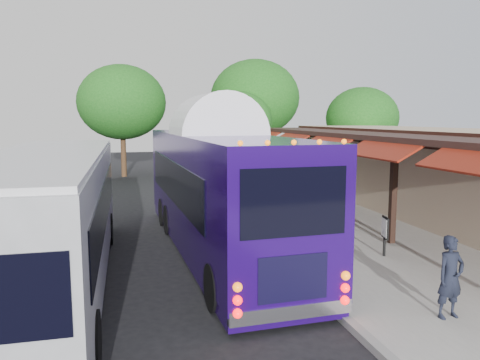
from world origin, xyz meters
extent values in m
plane|color=black|center=(0.00, 0.00, 0.00)|extent=(90.00, 90.00, 0.00)
cube|color=#9E9B93|center=(5.00, 4.00, 0.07)|extent=(10.00, 40.00, 0.15)
cube|color=gray|center=(0.05, 4.00, 0.07)|extent=(0.20, 40.00, 0.16)
cube|color=tan|center=(8.50, 4.00, 1.80)|extent=(5.00, 20.00, 3.60)
cube|color=black|center=(5.98, 4.00, 3.30)|extent=(0.06, 20.00, 0.60)
cube|color=#331E19|center=(4.90, 4.00, 3.40)|extent=(2.60, 20.00, 0.18)
cube|color=maroon|center=(3.35, -4.00, 3.15)|extent=(1.00, 3.20, 0.57)
cube|color=black|center=(3.78, 0.00, 1.80)|extent=(0.18, 0.18, 3.16)
cube|color=maroon|center=(3.35, 0.00, 3.15)|extent=(1.00, 3.20, 0.57)
cube|color=black|center=(3.78, 4.00, 1.80)|extent=(0.18, 0.18, 3.16)
cube|color=maroon|center=(3.35, 4.00, 3.15)|extent=(1.00, 3.20, 0.57)
cube|color=black|center=(3.78, 8.00, 1.80)|extent=(0.18, 0.18, 3.16)
cube|color=maroon|center=(3.35, 8.00, 3.15)|extent=(1.00, 3.20, 0.57)
cube|color=black|center=(3.78, 12.00, 1.80)|extent=(0.18, 0.18, 3.16)
cube|color=maroon|center=(3.35, 12.00, 3.15)|extent=(1.00, 3.20, 0.57)
sphere|color=#1C6A9B|center=(4.20, -2.00, 2.88)|extent=(0.26, 0.26, 0.26)
sphere|color=#1C6A9B|center=(4.20, 3.00, 2.88)|extent=(0.26, 0.26, 0.26)
sphere|color=#1C6A9B|center=(4.20, 8.00, 2.88)|extent=(0.26, 0.26, 0.26)
cube|color=#1F0754|center=(-1.45, 1.29, 2.01)|extent=(3.15, 12.01, 3.12)
cube|color=#1F0754|center=(-1.45, 1.29, 0.30)|extent=(3.10, 11.89, 0.35)
ellipsoid|color=white|center=(-1.45, 1.29, 3.55)|extent=(3.14, 11.77, 0.56)
cube|color=black|center=(-1.45, -4.67, 2.53)|extent=(2.07, 0.14, 1.29)
cube|color=silver|center=(-1.45, -4.60, 0.42)|extent=(2.48, 0.31, 0.28)
sphere|color=#FF0C0C|center=(-2.54, -4.69, 0.67)|extent=(0.18, 0.18, 0.18)
sphere|color=#FF0C0C|center=(-0.36, -4.69, 0.67)|extent=(0.18, 0.18, 0.18)
cylinder|color=black|center=(-2.59, -3.23, 0.52)|extent=(0.35, 1.05, 1.03)
cylinder|color=black|center=(-0.31, -3.23, 0.52)|extent=(0.35, 1.05, 1.03)
cylinder|color=black|center=(-2.59, 5.09, 0.52)|extent=(0.35, 1.05, 1.03)
cylinder|color=black|center=(-0.31, 5.09, 0.52)|extent=(0.35, 1.05, 1.03)
cube|color=gray|center=(-5.96, -0.94, 1.77)|extent=(2.68, 12.15, 2.80)
cube|color=black|center=(-4.63, -0.94, 2.01)|extent=(0.06, 10.32, 1.06)
cube|color=silver|center=(-5.96, -0.94, 3.21)|extent=(2.63, 11.90, 0.11)
cylinder|color=black|center=(-4.75, -5.19, 0.51)|extent=(0.30, 1.01, 1.01)
cylinder|color=black|center=(-7.18, 2.70, 0.51)|extent=(0.30, 1.01, 1.01)
cylinder|color=black|center=(-4.75, 2.70, 0.51)|extent=(0.30, 1.01, 1.01)
imported|color=black|center=(2.00, -5.00, 0.97)|extent=(0.64, 0.46, 1.64)
imported|color=black|center=(3.22, 5.09, 0.95)|extent=(0.87, 0.74, 1.59)
imported|color=black|center=(2.89, 6.57, 1.03)|extent=(1.06, 0.49, 1.76)
imported|color=black|center=(3.40, 6.99, 1.03)|extent=(1.21, 0.80, 1.76)
cube|color=black|center=(2.96, -0.98, 0.72)|extent=(0.07, 0.07, 1.14)
cube|color=black|center=(2.96, -0.98, 0.98)|extent=(0.15, 0.51, 0.62)
cube|color=white|center=(2.93, -0.98, 0.98)|extent=(0.10, 0.43, 0.52)
cylinder|color=#382314|center=(3.14, 17.94, 1.32)|extent=(0.36, 0.36, 2.65)
ellipsoid|color=#144F13|center=(3.14, 17.94, 3.91)|extent=(4.58, 4.58, 3.89)
cylinder|color=#382314|center=(5.00, 20.42, 1.86)|extent=(0.36, 0.36, 3.73)
ellipsoid|color=#144F13|center=(5.00, 20.42, 5.50)|extent=(6.43, 6.43, 5.47)
cylinder|color=#382314|center=(11.11, 15.88, 1.38)|extent=(0.36, 0.36, 2.75)
ellipsoid|color=#144F13|center=(11.11, 15.88, 4.07)|extent=(4.76, 4.76, 4.04)
cylinder|color=#382314|center=(-4.34, 20.78, 1.74)|extent=(0.36, 0.36, 3.47)
ellipsoid|color=#144F13|center=(-4.34, 20.78, 5.13)|extent=(6.00, 6.00, 5.10)
camera|label=1|loc=(-4.06, -12.58, 4.05)|focal=35.00mm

